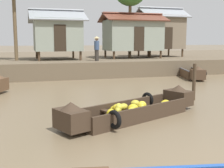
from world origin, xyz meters
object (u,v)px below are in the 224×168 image
Objects in this scene: banana_boat at (133,109)px; stilt_house_mid_right at (133,35)px; fishing_skiff_distant at (189,72)px; stilt_house_mid_left at (57,34)px; vendor_person at (97,47)px; mooring_post at (194,82)px; stilt_house_right at (160,32)px.

banana_boat is 14.76m from stilt_house_mid_right.
fishing_skiff_distant is (7.45, 8.89, 0.03)m from banana_boat.
vendor_person is (2.34, -2.54, -0.91)m from stilt_house_mid_left.
banana_boat is 3.07× the size of vendor_person.
stilt_house_right is at bearing 69.33° from mooring_post.
banana_boat is 11.18m from vendor_person.
vendor_person is at bearing 81.74° from banana_boat.
stilt_house_right is 8.02m from vendor_person.
stilt_house_mid_left is at bearing 93.19° from banana_boat.
stilt_house_right reaches higher than fishing_skiff_distant.
stilt_house_mid_right is 4.55m from vendor_person.
stilt_house_right reaches higher than mooring_post.
fishing_skiff_distant is at bearing -19.26° from vendor_person.
vendor_person reaches higher than banana_boat.
banana_boat is 11.60m from fishing_skiff_distant.
stilt_house_mid_right is 3.52m from stilt_house_right.
stilt_house_right is at bearing 25.35° from stilt_house_mid_right.
stilt_house_mid_right is 11.91m from mooring_post.
stilt_house_right is (0.90, 6.18, 2.89)m from fishing_skiff_distant.
vendor_person is at bearing 160.74° from fishing_skiff_distant.
stilt_house_mid_right is (-2.27, 4.68, 2.58)m from fishing_skiff_distant.
stilt_house_right reaches higher than stilt_house_mid_right.
vendor_person is 9.22m from mooring_post.
stilt_house_right is (8.35, 15.07, 2.91)m from banana_boat.
vendor_person is (-3.60, -2.63, -0.92)m from stilt_house_mid_right.
fishing_skiff_distant is 1.01× the size of stilt_house_mid_right.
stilt_house_mid_right reaches higher than banana_boat.
fishing_skiff_distant is 8.00m from mooring_post.
mooring_post is (1.83, -8.95, -1.24)m from vendor_person.
stilt_house_mid_left reaches higher than stilt_house_mid_right.
stilt_house_right is at bearing 61.00° from banana_boat.
vendor_person is (-6.77, -4.13, -1.22)m from stilt_house_right.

